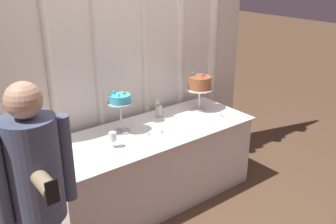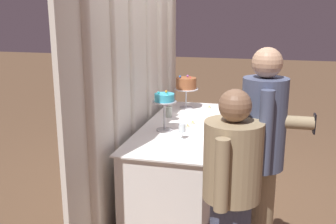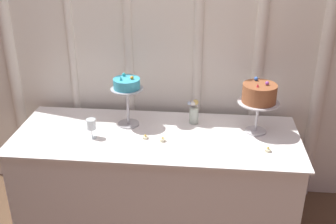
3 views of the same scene
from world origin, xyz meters
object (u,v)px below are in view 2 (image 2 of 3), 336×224
object	(u,v)px
cake_display_nearleft	(164,101)
wine_glass	(182,128)
cake_table	(183,159)
tealight_near_left	(193,123)
guest_man_dark_suit	(261,160)
tealight_near_right	(209,107)
guest_girl_blue_dress	(232,194)
cake_display_nearright	(186,85)
flower_vase	(168,110)
tealight_far_left	(188,126)

from	to	relation	value
cake_display_nearleft	wine_glass	xyz separation A→B (m)	(-0.22, -0.23, -0.19)
cake_display_nearleft	wine_glass	bearing A→B (deg)	-134.04
cake_table	cake_display_nearleft	xyz separation A→B (m)	(-0.23, 0.14, 0.66)
tealight_near_left	guest_man_dark_suit	size ratio (longest dim) A/B	0.03
cake_table	tealight_near_right	size ratio (longest dim) A/B	47.33
tealight_near_left	guest_man_dark_suit	xyz separation A→B (m)	(-1.38, -0.72, 0.18)
guest_girl_blue_dress	cake_display_nearright	bearing A→B (deg)	18.56
wine_glass	guest_girl_blue_dress	bearing A→B (deg)	-153.30
flower_vase	guest_girl_blue_dress	size ratio (longest dim) A/B	0.13
cake_display_nearleft	guest_girl_blue_dress	xyz separation A→B (m)	(-1.33, -0.78, -0.25)
flower_vase	guest_man_dark_suit	size ratio (longest dim) A/B	0.11
cake_table	tealight_near_left	size ratio (longest dim) A/B	47.70
cake_display_nearleft	cake_display_nearright	bearing A→B (deg)	-1.30
wine_glass	cake_display_nearleft	bearing A→B (deg)	45.96
tealight_near_right	guest_girl_blue_dress	world-z (taller)	guest_girl_blue_dress
cake_display_nearleft	tealight_near_left	world-z (taller)	cake_display_nearleft
tealight_near_right	guest_girl_blue_dress	size ratio (longest dim) A/B	0.03
cake_display_nearright	guest_man_dark_suit	world-z (taller)	guest_man_dark_suit
cake_display_nearright	guest_man_dark_suit	xyz separation A→B (m)	(-2.04, -0.93, -0.09)
cake_display_nearright	flower_vase	size ratio (longest dim) A/B	2.13
cake_display_nearleft	cake_display_nearright	world-z (taller)	cake_display_nearleft
cake_table	tealight_near_left	world-z (taller)	tealight_near_left
guest_girl_blue_dress	cake_table	bearing A→B (deg)	22.46
wine_glass	guest_man_dark_suit	world-z (taller)	guest_man_dark_suit
guest_girl_blue_dress	guest_man_dark_suit	xyz separation A→B (m)	(0.24, -0.16, 0.15)
tealight_near_left	tealight_near_right	world-z (taller)	same
tealight_near_right	guest_man_dark_suit	size ratio (longest dim) A/B	0.03
cake_display_nearleft	tealight_near_right	bearing A→B (deg)	-16.63
cake_table	guest_girl_blue_dress	bearing A→B (deg)	-157.54
tealight_near_left	tealight_near_right	distance (m)	0.72
cake_table	tealight_far_left	xyz separation A→B (m)	(-0.07, -0.06, 0.38)
flower_vase	tealight_near_right	xyz separation A→B (m)	(0.51, -0.38, -0.08)
wine_glass	guest_man_dark_suit	bearing A→B (deg)	-140.49
cake_display_nearleft	tealight_near_right	distance (m)	1.08
cake_display_nearright	tealight_far_left	world-z (taller)	cake_display_nearright
cake_table	cake_display_nearright	distance (m)	0.98
cake_display_nearleft	cake_display_nearright	size ratio (longest dim) A/B	1.01
cake_display_nearright	tealight_near_left	world-z (taller)	cake_display_nearright
cake_table	tealight_far_left	bearing A→B (deg)	-138.79
guest_girl_blue_dress	flower_vase	bearing A→B (deg)	25.52
flower_vase	tealight_far_left	distance (m)	0.44
cake_table	guest_man_dark_suit	size ratio (longest dim) A/B	1.22
guest_girl_blue_dress	tealight_near_left	bearing A→B (deg)	19.00
flower_vase	guest_man_dark_suit	xyz separation A→B (m)	(-1.58, -1.03, 0.11)
cake_display_nearright	guest_man_dark_suit	distance (m)	2.24
cake_display_nearleft	guest_girl_blue_dress	bearing A→B (deg)	-149.46
cake_display_nearleft	guest_man_dark_suit	xyz separation A→B (m)	(-1.09, -0.95, -0.10)
flower_vase	guest_girl_blue_dress	distance (m)	2.01
tealight_far_left	tealight_near_left	world-z (taller)	tealight_near_left
flower_vase	tealight_far_left	xyz separation A→B (m)	(-0.33, -0.28, -0.08)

